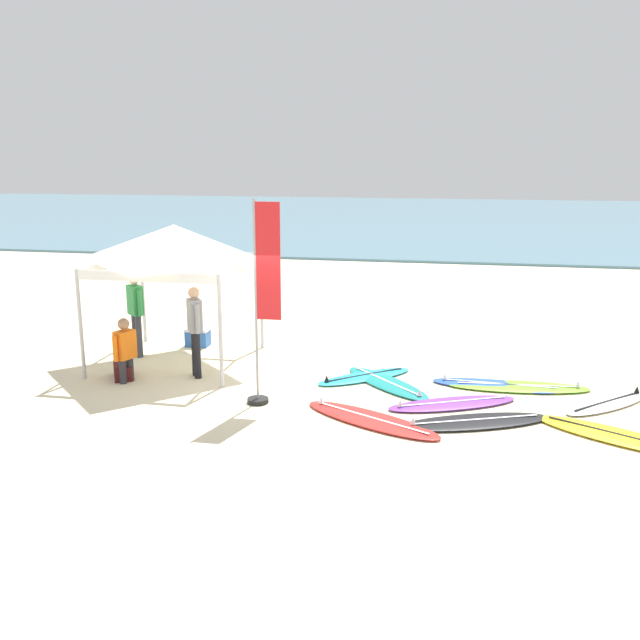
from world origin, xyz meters
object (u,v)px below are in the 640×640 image
at_px(surfboard_red, 371,419).
at_px(person_green, 136,309).
at_px(surfboard_blue, 499,385).
at_px(surfboard_cyan, 364,377).
at_px(cooler_box, 198,337).
at_px(surfboard_white, 607,403).
at_px(surfboard_yellow, 618,436).
at_px(person_grey, 195,325).
at_px(person_orange, 125,347).
at_px(banner_flag, 263,312).
at_px(surfboard_teal, 387,383).
at_px(canopy_tent, 174,243).
at_px(surfboard_black, 474,422).
at_px(gear_bag_near_tent, 123,371).
at_px(surfboard_purple, 452,403).
at_px(surfboard_lime, 519,387).

distance_m(surfboard_red, person_green, 5.91).
relative_size(surfboard_blue, surfboard_cyan, 1.30).
bearing_deg(cooler_box, surfboard_white, -15.52).
bearing_deg(surfboard_yellow, person_grey, 167.13).
distance_m(person_orange, banner_flag, 2.98).
xyz_separation_m(surfboard_teal, surfboard_cyan, (-0.46, 0.30, 0.00)).
height_order(canopy_tent, surfboard_teal, canopy_tent).
xyz_separation_m(surfboard_black, gear_bag_near_tent, (-6.40, 1.11, 0.10)).
relative_size(surfboard_purple, gear_bag_near_tent, 3.83).
bearing_deg(person_orange, surfboard_black, -8.18).
distance_m(surfboard_blue, gear_bag_near_tent, 6.90).
bearing_deg(person_green, gear_bag_near_tent, -76.03).
distance_m(surfboard_black, person_grey, 5.36).
bearing_deg(cooler_box, person_green, -133.34).
bearing_deg(canopy_tent, surfboard_cyan, -5.33).
bearing_deg(surfboard_black, surfboard_white, 30.29).
relative_size(person_orange, banner_flag, 0.35).
bearing_deg(surfboard_teal, surfboard_purple, -36.84).
xyz_separation_m(surfboard_red, person_green, (-5.16, 2.73, 0.95)).
xyz_separation_m(person_green, person_grey, (1.68, -1.08, 0.00)).
bearing_deg(surfboard_white, surfboard_teal, 174.52).
height_order(canopy_tent, person_green, canopy_tent).
xyz_separation_m(surfboard_teal, surfboard_red, (-0.07, -1.85, -0.00)).
xyz_separation_m(surfboard_black, banner_flag, (-3.44, 0.28, 1.54)).
height_order(surfboard_lime, surfboard_yellow, same).
height_order(surfboard_cyan, surfboard_purple, same).
bearing_deg(person_green, surfboard_lime, -4.80).
distance_m(surfboard_blue, person_grey, 5.62).
bearing_deg(person_green, surfboard_purple, -15.34).
xyz_separation_m(person_grey, person_orange, (-1.14, -0.55, -0.33)).
bearing_deg(surfboard_yellow, gear_bag_near_tent, 171.26).
bearing_deg(banner_flag, surfboard_cyan, 48.51).
xyz_separation_m(canopy_tent, surfboard_purple, (5.39, -1.52, -2.35)).
xyz_separation_m(surfboard_teal, person_green, (-5.23, 0.88, 0.95)).
distance_m(surfboard_black, person_green, 7.26).
xyz_separation_m(surfboard_cyan, cooler_box, (-3.84, 1.57, 0.16)).
bearing_deg(cooler_box, surfboard_teal, -23.48).
bearing_deg(surfboard_blue, banner_flag, -157.62).
relative_size(surfboard_cyan, person_green, 1.08).
bearing_deg(canopy_tent, surfboard_black, -21.68).
distance_m(surfboard_teal, surfboard_red, 1.85).
relative_size(surfboard_cyan, banner_flag, 0.55).
height_order(surfboard_black, cooler_box, cooler_box).
relative_size(surfboard_lime, person_green, 1.49).
xyz_separation_m(surfboard_teal, person_grey, (-3.55, -0.19, 0.95)).
relative_size(surfboard_purple, banner_flag, 0.68).
bearing_deg(surfboard_white, person_green, 172.11).
height_order(banner_flag, cooler_box, banner_flag).
relative_size(surfboard_black, surfboard_red, 1.00).
distance_m(surfboard_red, surfboard_purple, 1.57).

